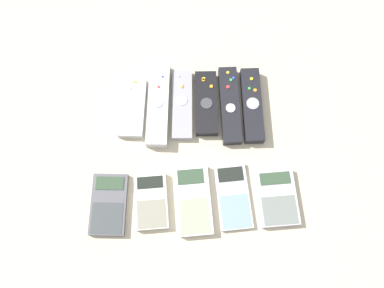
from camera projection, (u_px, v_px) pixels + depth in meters
name	position (u px, v px, depth m)	size (l,w,h in m)	color
ground_plane	(192.00, 157.00, 0.87)	(3.00, 3.00, 0.00)	#B2A88E
remote_0	(133.00, 107.00, 0.90)	(0.07, 0.15, 0.02)	#B7B7BC
remote_1	(158.00, 104.00, 0.90)	(0.06, 0.21, 0.03)	#B7B7BC
remote_2	(182.00, 104.00, 0.91)	(0.05, 0.18, 0.02)	gray
remote_3	(206.00, 103.00, 0.90)	(0.05, 0.16, 0.02)	black
remote_4	(230.00, 105.00, 0.90)	(0.05, 0.20, 0.02)	black
remote_5	(252.00, 105.00, 0.90)	(0.05, 0.19, 0.03)	black
calculator_0	(109.00, 204.00, 0.83)	(0.09, 0.14, 0.02)	#4C4C51
calculator_1	(151.00, 201.00, 0.83)	(0.08, 0.13, 0.02)	beige
calculator_2	(192.00, 200.00, 0.83)	(0.08, 0.16, 0.02)	silver
calculator_3	(233.00, 196.00, 0.84)	(0.08, 0.15, 0.01)	#B2B2B7
calculator_4	(277.00, 198.00, 0.84)	(0.09, 0.13, 0.02)	#B2B2B7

